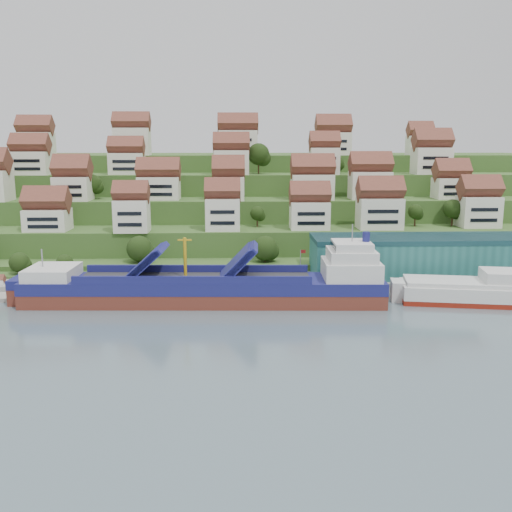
{
  "coord_description": "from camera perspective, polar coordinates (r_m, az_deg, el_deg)",
  "views": [
    {
      "loc": [
        2.87,
        -122.95,
        34.9
      ],
      "look_at": [
        7.49,
        14.0,
        8.0
      ],
      "focal_mm": 40.0,
      "sensor_mm": 36.0,
      "label": 1
    }
  ],
  "objects": [
    {
      "name": "flagpole",
      "position": [
        136.72,
        4.51,
        -0.75
      ],
      "size": [
        1.28,
        0.16,
        8.0
      ],
      "color": "gray",
      "rests_on": "quay"
    },
    {
      "name": "hillside_trees",
      "position": [
        168.91,
        -5.85,
        4.89
      ],
      "size": [
        146.58,
        62.96,
        32.11
      ],
      "color": "#223913",
      "rests_on": "ground"
    },
    {
      "name": "quay",
      "position": [
        143.06,
        5.0,
        -2.6
      ],
      "size": [
        180.0,
        14.0,
        2.2
      ],
      "primitive_type": "cube",
      "color": "gray",
      "rests_on": "ground"
    },
    {
      "name": "warehouse",
      "position": [
        150.88,
        17.11,
        0.03
      ],
      "size": [
        60.0,
        15.0,
        10.0
      ],
      "primitive_type": "cube",
      "color": "#276B66",
      "rests_on": "quay"
    },
    {
      "name": "cargo_ship",
      "position": [
        127.55,
        -4.21,
        -3.24
      ],
      "size": [
        79.99,
        15.29,
        17.67
      ],
      "rotation": [
        0.0,
        0.0,
        -0.04
      ],
      "color": "maroon",
      "rests_on": "ground"
    },
    {
      "name": "second_ship",
      "position": [
        136.45,
        20.51,
        -3.36
      ],
      "size": [
        29.58,
        15.05,
        8.18
      ],
      "rotation": [
        0.0,
        0.0,
        -0.17
      ],
      "color": "maroon",
      "rests_on": "ground"
    },
    {
      "name": "hillside_village",
      "position": [
        184.69,
        -1.99,
        7.98
      ],
      "size": [
        157.72,
        64.28,
        29.63
      ],
      "color": "silver",
      "rests_on": "ground"
    },
    {
      "name": "hillside",
      "position": [
        227.81,
        -2.65,
        4.99
      ],
      "size": [
        260.0,
        128.0,
        31.0
      ],
      "color": "#2D4C1E",
      "rests_on": "ground"
    },
    {
      "name": "ground",
      "position": [
        127.84,
        -3.16,
        -4.75
      ],
      "size": [
        300.0,
        300.0,
        0.0
      ],
      "primitive_type": "plane",
      "color": "slate",
      "rests_on": "ground"
    }
  ]
}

